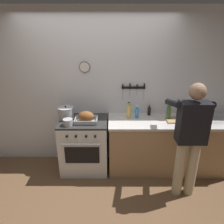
% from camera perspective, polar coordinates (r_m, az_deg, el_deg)
% --- Properties ---
extents(ground_plane, '(8.00, 8.00, 0.00)m').
position_cam_1_polar(ground_plane, '(3.07, -4.83, -25.77)').
color(ground_plane, brown).
extents(wall_back, '(6.00, 0.13, 2.60)m').
position_cam_1_polar(wall_back, '(3.56, -3.69, 6.01)').
color(wall_back, silver).
rests_on(wall_back, ground).
extents(counter_block, '(2.03, 0.65, 0.90)m').
position_cam_1_polar(counter_block, '(3.68, 15.66, -8.53)').
color(counter_block, tan).
rests_on(counter_block, ground).
extents(stove, '(0.76, 0.67, 0.90)m').
position_cam_1_polar(stove, '(3.58, -7.30, -8.85)').
color(stove, white).
rests_on(stove, ground).
extents(person_cook, '(0.51, 0.63, 1.66)m').
position_cam_1_polar(person_cook, '(2.98, 20.78, -5.86)').
color(person_cook, '#C6B793').
rests_on(person_cook, ground).
extents(roasting_pan, '(0.35, 0.26, 0.18)m').
position_cam_1_polar(roasting_pan, '(3.27, -6.90, -1.43)').
color(roasting_pan, '#B7B7BC').
rests_on(roasting_pan, stove).
extents(stock_pot, '(0.25, 0.25, 0.22)m').
position_cam_1_polar(stock_pot, '(3.45, -12.22, -0.24)').
color(stock_pot, '#B7B7BC').
rests_on(stock_pot, stove).
extents(saucepan, '(0.15, 0.15, 0.10)m').
position_cam_1_polar(saucepan, '(3.22, -11.75, -2.73)').
color(saucepan, '#B7B7BC').
rests_on(saucepan, stove).
extents(cutting_board, '(0.36, 0.24, 0.02)m').
position_cam_1_polar(cutting_board, '(3.49, 17.68, -2.13)').
color(cutting_board, tan).
rests_on(cutting_board, counter_block).
extents(bottle_cooking_oil, '(0.07, 0.07, 0.27)m').
position_cam_1_polar(bottle_cooking_oil, '(3.41, 4.74, 0.21)').
color(bottle_cooking_oil, gold).
rests_on(bottle_cooking_oil, counter_block).
extents(bottle_hot_sauce, '(0.05, 0.05, 0.19)m').
position_cam_1_polar(bottle_hot_sauce, '(3.56, 15.42, -0.23)').
color(bottle_hot_sauce, red).
rests_on(bottle_hot_sauce, counter_block).
extents(bottle_dish_soap, '(0.06, 0.06, 0.21)m').
position_cam_1_polar(bottle_dish_soap, '(3.43, 7.02, -0.20)').
color(bottle_dish_soap, '#338CCC').
rests_on(bottle_dish_soap, counter_block).
extents(bottle_soy_sauce, '(0.06, 0.06, 0.18)m').
position_cam_1_polar(bottle_soy_sauce, '(3.58, 10.29, 0.26)').
color(bottle_soy_sauce, black).
rests_on(bottle_soy_sauce, counter_block).
extents(bottle_olive_oil, '(0.07, 0.07, 0.28)m').
position_cam_1_polar(bottle_olive_oil, '(3.46, 15.45, -0.13)').
color(bottle_olive_oil, '#385623').
rests_on(bottle_olive_oil, counter_block).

